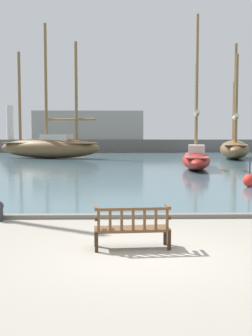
{
  "coord_description": "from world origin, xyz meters",
  "views": [
    {
      "loc": [
        -0.55,
        -8.34,
        2.41
      ],
      "look_at": [
        -0.1,
        10.0,
        1.0
      ],
      "focal_mm": 45.0,
      "sensor_mm": 36.0,
      "label": 1
    }
  ],
  "objects_px": {
    "sailboat_outer_starboard": "(50,145)",
    "sailboat_nearest_starboard": "(196,157)",
    "sailboat_far_starboard": "(234,147)",
    "channel_buoy": "(249,180)",
    "park_bench": "(132,227)"
  },
  "relations": [
    {
      "from": "sailboat_nearest_starboard",
      "to": "sailboat_far_starboard",
      "type": "bearing_deg",
      "value": 63.86
    },
    {
      "from": "sailboat_nearest_starboard",
      "to": "channel_buoy",
      "type": "relative_size",
      "value": 8.34
    },
    {
      "from": "park_bench",
      "to": "sailboat_nearest_starboard",
      "type": "relative_size",
      "value": 0.15
    },
    {
      "from": "sailboat_outer_starboard",
      "to": "sailboat_nearest_starboard",
      "type": "relative_size",
      "value": 1.27
    },
    {
      "from": "park_bench",
      "to": "sailboat_outer_starboard",
      "type": "xyz_separation_m",
      "value": [
        -7.16,
        34.64,
        0.93
      ]
    },
    {
      "from": "sailboat_outer_starboard",
      "to": "sailboat_far_starboard",
      "type": "relative_size",
      "value": 1.18
    },
    {
      "from": "sailboat_far_starboard",
      "to": "channel_buoy",
      "type": "distance_m",
      "value": 24.37
    },
    {
      "from": "sailboat_outer_starboard",
      "to": "sailboat_nearest_starboard",
      "type": "xyz_separation_m",
      "value": [
        12.48,
        -14.0,
        -0.47
      ]
    },
    {
      "from": "park_bench",
      "to": "channel_buoy",
      "type": "bearing_deg",
      "value": 60.28
    },
    {
      "from": "sailboat_far_starboard",
      "to": "sailboat_nearest_starboard",
      "type": "bearing_deg",
      "value": -116.14
    },
    {
      "from": "sailboat_far_starboard",
      "to": "channel_buoy",
      "type": "xyz_separation_m",
      "value": [
        -5.97,
        -23.61,
        -0.88
      ]
    },
    {
      "from": "park_bench",
      "to": "sailboat_outer_starboard",
      "type": "height_order",
      "value": "sailboat_outer_starboard"
    },
    {
      "from": "sailboat_outer_starboard",
      "to": "sailboat_far_starboard",
      "type": "height_order",
      "value": "sailboat_outer_starboard"
    },
    {
      "from": "sailboat_nearest_starboard",
      "to": "channel_buoy",
      "type": "height_order",
      "value": "sailboat_nearest_starboard"
    },
    {
      "from": "park_bench",
      "to": "sailboat_far_starboard",
      "type": "distance_m",
      "value": 35.64
    }
  ]
}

